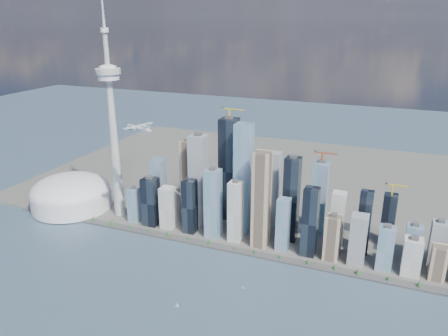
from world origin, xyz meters
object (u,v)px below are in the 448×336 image
at_px(sailboat_west, 177,305).
at_px(needle_tower, 112,123).
at_px(dome_stadium, 71,194).
at_px(sailboat_east, 243,287).
at_px(airplane, 139,128).

bearing_deg(sailboat_west, needle_tower, 139.94).
height_order(dome_stadium, sailboat_east, dome_stadium).
xyz_separation_m(needle_tower, dome_stadium, (-140.00, -10.00, -196.40)).
relative_size(airplane, sailboat_west, 7.61).
xyz_separation_m(airplane, sailboat_east, (261.66, -92.27, -254.32)).
relative_size(needle_tower, airplane, 7.28).
height_order(needle_tower, sailboat_east, needle_tower).
distance_m(dome_stadium, sailboat_west, 517.25).
height_order(airplane, sailboat_east, airplane).
bearing_deg(sailboat_east, needle_tower, 174.69).
xyz_separation_m(dome_stadium, sailboat_east, (531.36, -171.15, -36.76)).
height_order(dome_stadium, sailboat_west, dome_stadium).
xyz_separation_m(airplane, sailboat_west, (174.09, -184.34, -253.81)).
relative_size(airplane, sailboat_east, 9.05).
relative_size(dome_stadium, airplane, 2.64).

